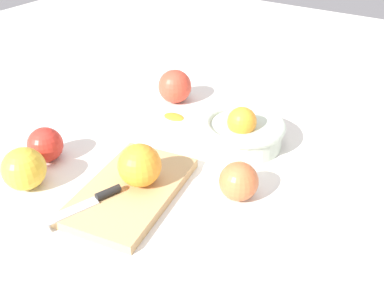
{
  "coord_description": "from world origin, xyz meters",
  "views": [
    {
      "loc": [
        0.61,
        0.44,
        0.5
      ],
      "look_at": [
        0.01,
        0.04,
        0.04
      ],
      "focal_mm": 41.13,
      "sensor_mm": 36.0,
      "label": 1
    }
  ],
  "objects": [
    {
      "name": "cutting_board",
      "position": [
        0.16,
        0.01,
        0.01
      ],
      "size": [
        0.28,
        0.19,
        0.02
      ],
      "primitive_type": "cube",
      "rotation": [
        0.0,
        0.0,
        0.16
      ],
      "color": "tan",
      "rests_on": "ground_plane"
    },
    {
      "name": "knife",
      "position": [
        0.23,
        -0.02,
        0.02
      ],
      "size": [
        0.15,
        0.07,
        0.01
      ],
      "color": "silver",
      "rests_on": "cutting_board"
    },
    {
      "name": "apple_front_left",
      "position": [
        -0.19,
        -0.14,
        0.04
      ],
      "size": [
        0.08,
        0.08,
        0.08
      ],
      "primitive_type": "sphere",
      "color": "#D6422D",
      "rests_on": "ground_plane"
    },
    {
      "name": "orange_on_board",
      "position": [
        0.14,
        0.02,
        0.06
      ],
      "size": [
        0.08,
        0.08,
        0.08
      ],
      "primitive_type": "sphere",
      "color": "orange",
      "rests_on": "cutting_board"
    },
    {
      "name": "apple_front_right_2",
      "position": [
        0.24,
        -0.16,
        0.04
      ],
      "size": [
        0.08,
        0.08,
        0.08
      ],
      "primitive_type": "sphere",
      "color": "gold",
      "rests_on": "ground_plane"
    },
    {
      "name": "apple_front_right",
      "position": [
        0.16,
        -0.2,
        0.03
      ],
      "size": [
        0.07,
        0.07,
        0.07
      ],
      "primitive_type": "sphere",
      "color": "red",
      "rests_on": "ground_plane"
    },
    {
      "name": "apple_back_right",
      "position": [
        0.06,
        0.17,
        0.03
      ],
      "size": [
        0.07,
        0.07,
        0.07
      ],
      "primitive_type": "sphere",
      "color": "#CC6638",
      "rests_on": "ground_plane"
    },
    {
      "name": "ground_plane",
      "position": [
        0.0,
        0.0,
        0.0
      ],
      "size": [
        2.4,
        2.4,
        0.0
      ],
      "primitive_type": "plane",
      "color": "silver"
    },
    {
      "name": "citrus_peel",
      "position": [
        -0.12,
        -0.09,
        0.0
      ],
      "size": [
        0.04,
        0.05,
        0.01
      ],
      "primitive_type": "ellipsoid",
      "rotation": [
        0.0,
        0.0,
        1.51
      ],
      "color": "orange",
      "rests_on": "ground_plane"
    },
    {
      "name": "bowl",
      "position": [
        -0.1,
        0.1,
        0.03
      ],
      "size": [
        0.17,
        0.17,
        0.09
      ],
      "color": "beige",
      "rests_on": "ground_plane"
    }
  ]
}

